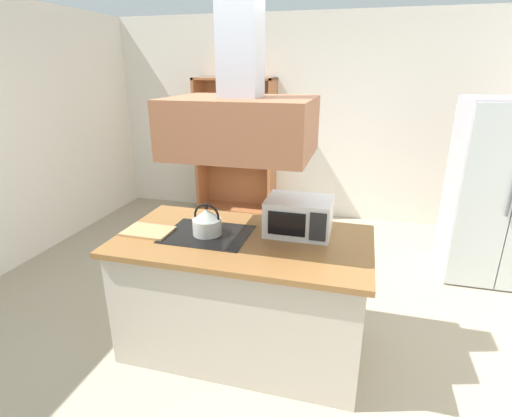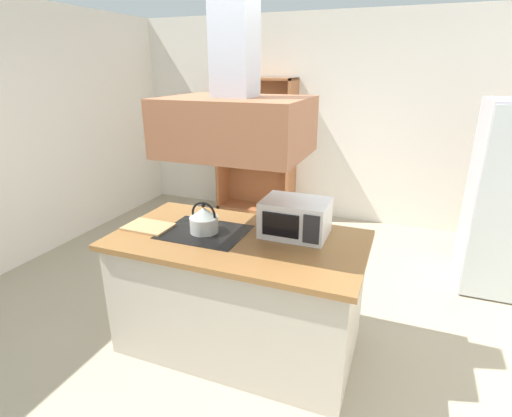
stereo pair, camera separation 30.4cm
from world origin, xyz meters
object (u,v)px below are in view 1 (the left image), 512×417
object	(u,v)px
kettle	(207,222)
microwave	(299,216)
refrigerator	(501,192)
cutting_board	(148,231)
dish_cabinet	(237,155)

from	to	relation	value
kettle	microwave	xyz separation A→B (m)	(0.63, 0.20, 0.03)
refrigerator	cutting_board	bearing A→B (deg)	-147.05
microwave	kettle	bearing A→B (deg)	-162.60
refrigerator	dish_cabinet	world-z (taller)	dish_cabinet
cutting_board	refrigerator	bearing A→B (deg)	32.95
kettle	microwave	size ratio (longest dim) A/B	0.50
refrigerator	dish_cabinet	bearing A→B (deg)	159.75
dish_cabinet	kettle	size ratio (longest dim) A/B	8.23
kettle	dish_cabinet	bearing A→B (deg)	103.75
dish_cabinet	cutting_board	size ratio (longest dim) A/B	5.58
kettle	refrigerator	bearing A→B (deg)	36.19
kettle	cutting_board	size ratio (longest dim) A/B	0.68
dish_cabinet	kettle	xyz separation A→B (m)	(0.70, -2.86, 0.16)
refrigerator	microwave	world-z (taller)	refrigerator
refrigerator	dish_cabinet	xyz separation A→B (m)	(-3.06, 1.13, -0.05)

